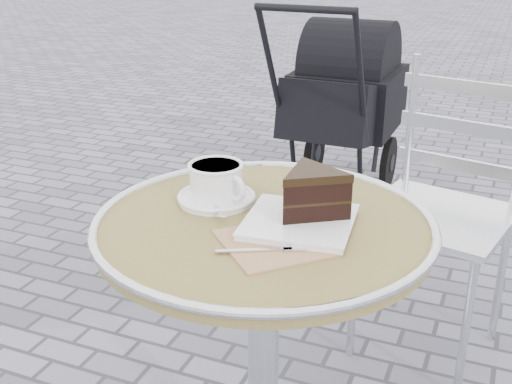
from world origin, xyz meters
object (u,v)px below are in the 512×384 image
at_px(cafe_table, 264,289).
at_px(bistro_chair, 451,178).
at_px(cake_plate_set, 309,200).
at_px(cappuccino_set, 217,185).
at_px(baby_stroller, 342,110).

relative_size(cafe_table, bistro_chair, 0.80).
bearing_deg(cake_plate_set, cafe_table, -171.41).
distance_m(cafe_table, cappuccino_set, 0.25).
xyz_separation_m(cappuccino_set, bistro_chair, (0.43, 0.78, -0.19)).
xyz_separation_m(cafe_table, cake_plate_set, (0.09, 0.02, 0.22)).
bearing_deg(cafe_table, cake_plate_set, 15.04).
xyz_separation_m(cappuccino_set, baby_stroller, (-0.21, 1.85, -0.31)).
height_order(cake_plate_set, bistro_chair, bistro_chair).
xyz_separation_m(cafe_table, cappuccino_set, (-0.14, 0.06, 0.20)).
bearing_deg(cappuccino_set, bistro_chair, 83.71).
bearing_deg(cake_plate_set, cappuccino_set, 165.17).
height_order(bistro_chair, baby_stroller, baby_stroller).
relative_size(cappuccino_set, bistro_chair, 0.21).
height_order(cafe_table, cappuccino_set, cappuccino_set).
relative_size(cake_plate_set, baby_stroller, 0.34).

